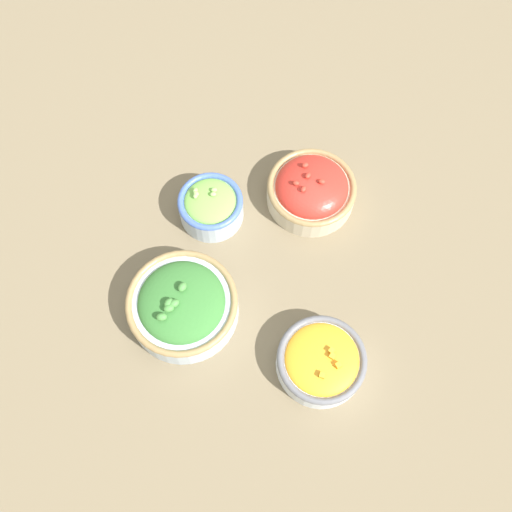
{
  "coord_description": "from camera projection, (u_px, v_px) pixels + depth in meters",
  "views": [
    {
      "loc": [
        0.39,
        0.09,
        0.98
      ],
      "look_at": [
        0.0,
        0.0,
        0.03
      ],
      "focal_mm": 40.0,
      "sensor_mm": 36.0,
      "label": 1
    }
  ],
  "objects": [
    {
      "name": "bowl_cherry_tomatoes",
      "position": [
        311.0,
        190.0,
        1.08
      ],
      "size": [
        0.17,
        0.17,
        0.08
      ],
      "color": "beige",
      "rests_on": "ground_plane"
    },
    {
      "name": "ground_plane",
      "position": [
        256.0,
        262.0,
        1.06
      ],
      "size": [
        3.0,
        3.0,
        0.0
      ],
      "primitive_type": "plane",
      "color": "#75664C"
    },
    {
      "name": "bowl_broccoli",
      "position": [
        183.0,
        305.0,
        0.98
      ],
      "size": [
        0.19,
        0.19,
        0.09
      ],
      "color": "#B2C1CC",
      "rests_on": "ground_plane"
    },
    {
      "name": "bowl_lettuce",
      "position": [
        211.0,
        206.0,
        1.06
      ],
      "size": [
        0.12,
        0.12,
        0.07
      ],
      "color": "#B2C1CC",
      "rests_on": "ground_plane"
    },
    {
      "name": "bowl_squash",
      "position": [
        321.0,
        361.0,
        0.95
      ],
      "size": [
        0.15,
        0.15,
        0.06
      ],
      "color": "silver",
      "rests_on": "ground_plane"
    }
  ]
}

